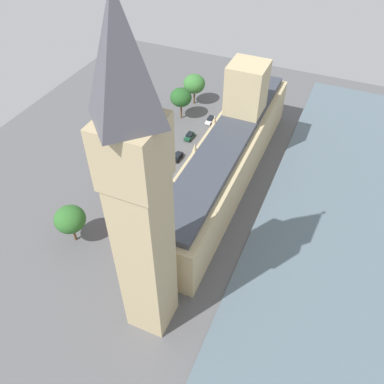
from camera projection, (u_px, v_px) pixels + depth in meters
The scene contains 15 objects.
ground_plane at pixel (217, 179), 106.40m from camera, with size 141.58×141.58×0.00m, color #565659.
river_thames at pixel (336, 212), 97.29m from camera, with size 34.59×127.42×0.25m, color slate.
parliament_building at pixel (229, 153), 101.63m from camera, with size 12.80×71.58×27.33m.
clock_tower at pixel (139, 199), 55.91m from camera, with size 8.27×8.27×60.72m.
car_white_far_end at pixel (210, 120), 125.60m from camera, with size 1.87×4.70×1.74m.
car_dark_green_near_tower at pixel (189, 136), 119.22m from camera, with size 1.98×4.30×1.74m.
car_black_trailing at pixel (177, 157), 112.00m from camera, with size 1.99×4.28×1.74m.
car_silver_kerbside at pixel (160, 180), 104.76m from camera, with size 1.95×4.28×1.74m.
double_decker_bus_under_trees at pixel (132, 210), 94.44m from camera, with size 2.65×10.50×4.75m.
pedestrian_corner at pixel (213, 136), 119.34m from camera, with size 0.69×0.64×1.64m.
plane_tree_midblock at pixel (194, 84), 129.61m from camera, with size 7.10×7.10×10.21m.
plane_tree_opposite_hall at pixel (118, 172), 99.40m from camera, with size 4.95×4.95×8.07m.
plane_tree_by_river_gate at pixel (70, 219), 86.60m from camera, with size 6.89×6.89×9.71m.
plane_tree_leading at pixel (181, 97), 122.99m from camera, with size 6.70×6.70×10.25m.
street_lamp_slot_10 at pixel (150, 137), 112.02m from camera, with size 0.56×0.56×7.03m.
Camera 1 is at (-25.52, 75.80, 70.58)m, focal length 37.24 mm.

